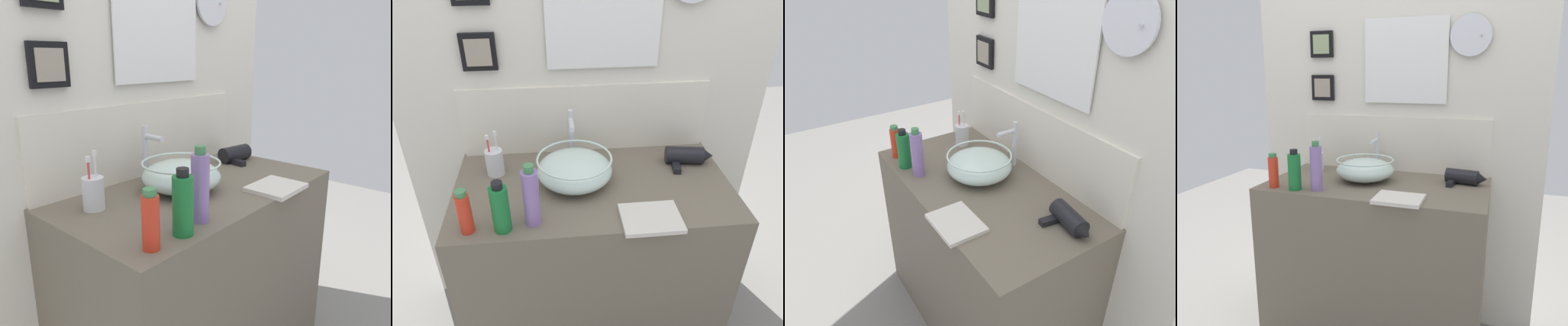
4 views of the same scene
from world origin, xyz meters
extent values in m
plane|color=gray|center=(0.00, 0.00, 0.00)|extent=(6.00, 6.00, 0.00)
cube|color=#6B6051|center=(0.00, 0.00, 0.43)|extent=(1.07, 0.57, 0.86)
cube|color=silver|center=(0.00, 0.31, 1.24)|extent=(1.58, 0.06, 2.47)
cube|color=silver|center=(0.00, 0.28, 1.01)|extent=(1.05, 0.02, 0.30)
cube|color=white|center=(0.07, 0.28, 1.45)|extent=(0.38, 0.01, 0.37)
cube|color=white|center=(0.07, 0.27, 1.45)|extent=(0.44, 0.01, 0.43)
cylinder|color=silver|center=(0.39, 0.26, 1.56)|extent=(0.20, 0.01, 0.20)
cylinder|color=silver|center=(0.44, 0.28, 1.56)|extent=(0.01, 0.06, 0.01)
cube|color=black|center=(-0.41, 0.27, 1.54)|extent=(0.13, 0.02, 0.14)
cube|color=gray|center=(-0.41, 0.26, 1.54)|extent=(0.10, 0.01, 0.10)
cube|color=black|center=(-0.41, 0.27, 1.30)|extent=(0.13, 0.02, 0.14)
cube|color=gray|center=(-0.41, 0.26, 1.30)|extent=(0.10, 0.01, 0.10)
ellipsoid|color=silver|center=(-0.07, 0.03, 0.91)|extent=(0.29, 0.29, 0.11)
torus|color=silver|center=(-0.07, 0.03, 0.96)|extent=(0.29, 0.29, 0.01)
torus|color=#B2B7BC|center=(-0.07, 0.03, 0.86)|extent=(0.11, 0.11, 0.01)
cylinder|color=silver|center=(-0.07, 0.22, 0.95)|extent=(0.02, 0.02, 0.19)
cylinder|color=silver|center=(-0.07, 0.17, 1.03)|extent=(0.02, 0.10, 0.02)
cylinder|color=silver|center=(-0.07, 0.22, 1.06)|extent=(0.02, 0.02, 0.03)
cylinder|color=black|center=(0.40, 0.12, 0.89)|extent=(0.16, 0.09, 0.07)
cone|color=black|center=(0.49, 0.11, 0.89)|extent=(0.05, 0.07, 0.06)
cube|color=black|center=(0.35, 0.08, 0.87)|extent=(0.04, 0.09, 0.02)
cylinder|color=silver|center=(-0.38, 0.12, 0.91)|extent=(0.07, 0.07, 0.11)
cylinder|color=white|center=(-0.36, 0.12, 0.94)|extent=(0.01, 0.01, 0.17)
cube|color=white|center=(-0.36, 0.12, 1.04)|extent=(0.01, 0.01, 0.02)
cylinder|color=#D83F4C|center=(-0.40, 0.11, 0.94)|extent=(0.01, 0.01, 0.16)
cube|color=white|center=(-0.40, 0.11, 1.03)|extent=(0.01, 0.01, 0.02)
cylinder|color=#8C6BB2|center=(-0.23, -0.20, 0.96)|extent=(0.06, 0.06, 0.21)
cylinder|color=#3F7F4C|center=(-0.23, -0.20, 1.07)|extent=(0.03, 0.03, 0.02)
cylinder|color=red|center=(-0.44, -0.22, 0.93)|extent=(0.05, 0.05, 0.14)
cylinder|color=#3F7F4C|center=(-0.44, -0.22, 1.01)|extent=(0.04, 0.04, 0.02)
cylinder|color=#197233|center=(-0.33, -0.22, 0.94)|extent=(0.06, 0.06, 0.17)
cylinder|color=black|center=(-0.33, -0.22, 1.03)|extent=(0.03, 0.03, 0.02)
cube|color=silver|center=(0.17, -0.23, 0.86)|extent=(0.20, 0.16, 0.02)
camera|label=1|loc=(-1.03, -0.88, 1.33)|focal=35.00mm
camera|label=2|loc=(-0.15, -1.19, 1.72)|focal=35.00mm
camera|label=3|loc=(1.16, -0.75, 1.77)|focal=35.00mm
camera|label=4|loc=(0.55, -1.72, 1.37)|focal=35.00mm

